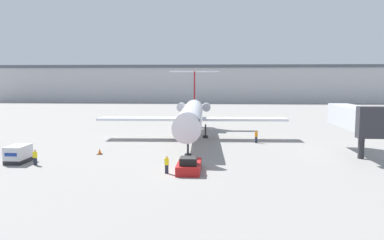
# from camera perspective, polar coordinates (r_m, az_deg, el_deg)

# --- Properties ---
(ground_plane) EXTENTS (600.00, 600.00, 0.00)m
(ground_plane) POSITION_cam_1_polar(r_m,az_deg,el_deg) (36.66, -1.35, -8.07)
(ground_plane) COLOR gray
(terminal_building) EXTENTS (180.00, 16.80, 14.95)m
(terminal_building) POSITION_cam_1_polar(r_m,az_deg,el_deg) (155.44, 2.57, 5.58)
(terminal_building) COLOR #B2B2B7
(terminal_building) RESTS_ON ground
(airplane_main) EXTENTS (28.91, 33.25, 10.68)m
(airplane_main) POSITION_cam_1_polar(r_m,az_deg,el_deg) (56.69, -0.03, 0.84)
(airplane_main) COLOR silver
(airplane_main) RESTS_ON ground
(pushback_tug) EXTENTS (2.27, 4.75, 1.63)m
(pushback_tug) POSITION_cam_1_polar(r_m,az_deg,el_deg) (37.01, -0.46, -7.00)
(pushback_tug) COLOR #B21919
(pushback_tug) RESTS_ON ground
(luggage_cart) EXTENTS (1.89, 2.99, 1.89)m
(luggage_cart) POSITION_cam_1_polar(r_m,az_deg,el_deg) (45.09, -24.97, -4.73)
(luggage_cart) COLOR #232326
(luggage_cart) RESTS_ON ground
(worker_near_tug) EXTENTS (0.40, 0.25, 1.75)m
(worker_near_tug) POSITION_cam_1_polar(r_m,az_deg,el_deg) (36.31, -3.88, -6.73)
(worker_near_tug) COLOR #232838
(worker_near_tug) RESTS_ON ground
(worker_by_wing) EXTENTS (0.40, 0.26, 1.87)m
(worker_by_wing) POSITION_cam_1_polar(r_m,az_deg,el_deg) (54.33, 9.76, -2.43)
(worker_by_wing) COLOR #232838
(worker_by_wing) RESTS_ON ground
(worker_on_apron) EXTENTS (0.40, 0.24, 1.67)m
(worker_on_apron) POSITION_cam_1_polar(r_m,az_deg,el_deg) (43.04, -22.80, -5.23)
(worker_on_apron) COLOR #232838
(worker_on_apron) RESTS_ON ground
(traffic_cone_left) EXTENTS (0.62, 0.62, 0.73)m
(traffic_cone_left) POSITION_cam_1_polar(r_m,az_deg,el_deg) (46.87, -13.89, -4.68)
(traffic_cone_left) COLOR black
(traffic_cone_left) RESTS_ON ground
(jet_bridge) EXTENTS (3.20, 12.40, 6.19)m
(jet_bridge) POSITION_cam_1_polar(r_m,az_deg,el_deg) (48.93, 23.54, 0.29)
(jet_bridge) COLOR #2D2D33
(jet_bridge) RESTS_ON ground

